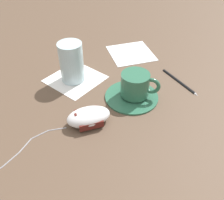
{
  "coord_description": "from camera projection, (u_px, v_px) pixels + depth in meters",
  "views": [
    {
      "loc": [
        -0.47,
        0.37,
        0.44
      ],
      "look_at": [
        -0.1,
        0.07,
        0.03
      ],
      "focal_mm": 40.0,
      "sensor_mm": 36.0,
      "label": 1
    }
  ],
  "objects": [
    {
      "name": "napkin_under_glass",
      "position": [
        75.0,
        79.0,
        0.74
      ],
      "size": [
        0.17,
        0.17,
        0.0
      ],
      "primitive_type": "cube",
      "rotation": [
        0.0,
        0.0,
        0.22
      ],
      "color": "white",
      "rests_on": "ground"
    },
    {
      "name": "saucer",
      "position": [
        132.0,
        95.0,
        0.68
      ],
      "size": [
        0.14,
        0.14,
        0.01
      ],
      "primitive_type": "cylinder",
      "color": "#2D664C",
      "rests_on": "ground"
    },
    {
      "name": "computer_mouse",
      "position": [
        89.0,
        117.0,
        0.59
      ],
      "size": [
        0.09,
        0.12,
        0.04
      ],
      "color": "silver",
      "rests_on": "ground"
    },
    {
      "name": "ground_plane",
      "position": [
        109.0,
        80.0,
        0.74
      ],
      "size": [
        3.0,
        3.0,
        0.0
      ],
      "primitive_type": "plane",
      "color": "brown"
    },
    {
      "name": "napkin_spare",
      "position": [
        131.0,
        53.0,
        0.86
      ],
      "size": [
        0.18,
        0.18,
        0.0
      ],
      "primitive_type": "cube",
      "rotation": [
        0.0,
        0.0,
        -0.37
      ],
      "color": "white",
      "rests_on": "ground"
    },
    {
      "name": "drinking_glass",
      "position": [
        71.0,
        62.0,
        0.7
      ],
      "size": [
        0.07,
        0.07,
        0.12
      ],
      "primitive_type": "cylinder",
      "color": "silver",
      "rests_on": "napkin_under_glass"
    },
    {
      "name": "mouse_cable",
      "position": [
        27.0,
        147.0,
        0.55
      ],
      "size": [
        0.04,
        0.2,
        0.0
      ],
      "color": "gray",
      "rests_on": "ground"
    },
    {
      "name": "coffee_cup",
      "position": [
        136.0,
        84.0,
        0.66
      ],
      "size": [
        0.09,
        0.08,
        0.06
      ],
      "color": "#2D664C",
      "rests_on": "saucer"
    },
    {
      "name": "pen",
      "position": [
        180.0,
        81.0,
        0.73
      ],
      "size": [
        0.15,
        0.03,
        0.01
      ],
      "color": "black",
      "rests_on": "ground"
    }
  ]
}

